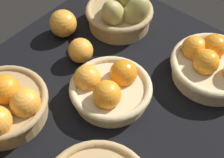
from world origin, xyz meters
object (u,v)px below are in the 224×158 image
at_px(basket_far_left, 213,65).
at_px(loose_orange_front_gap, 63,23).
at_px(basket_near_left_pears, 121,13).
at_px(basket_near_right, 2,106).
at_px(basket_center, 109,88).
at_px(loose_orange_back_gap, 81,51).

distance_m(basket_far_left, loose_orange_front_gap, 0.45).
height_order(basket_far_left, loose_orange_front_gap, basket_far_left).
height_order(basket_near_left_pears, loose_orange_front_gap, basket_near_left_pears).
height_order(basket_near_right, basket_near_left_pears, basket_near_left_pears).
bearing_deg(basket_center, basket_near_right, -36.02).
xyz_separation_m(basket_far_left, loose_orange_back_gap, (0.18, -0.31, -0.01)).
distance_m(basket_far_left, basket_near_right, 0.55).
bearing_deg(basket_near_left_pears, loose_orange_back_gap, 1.37).
xyz_separation_m(basket_center, basket_near_left_pears, (-0.24, -0.15, 0.01)).
xyz_separation_m(basket_far_left, basket_near_left_pears, (-0.00, -0.32, 0.01)).
bearing_deg(loose_orange_back_gap, basket_near_right, -1.41).
height_order(basket_far_left, basket_near_right, basket_near_right).
bearing_deg(loose_orange_front_gap, basket_center, 69.63).
bearing_deg(basket_near_left_pears, basket_center, 32.73).
height_order(basket_far_left, loose_orange_back_gap, basket_far_left).
bearing_deg(basket_center, loose_orange_back_gap, -109.39).
distance_m(basket_center, loose_orange_front_gap, 0.28).
relative_size(basket_near_right, loose_orange_back_gap, 3.17).
relative_size(basket_far_left, loose_orange_front_gap, 2.82).
distance_m(basket_center, basket_near_left_pears, 0.28).
relative_size(basket_near_left_pears, loose_orange_back_gap, 3.14).
bearing_deg(loose_orange_back_gap, basket_near_left_pears, -178.63).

